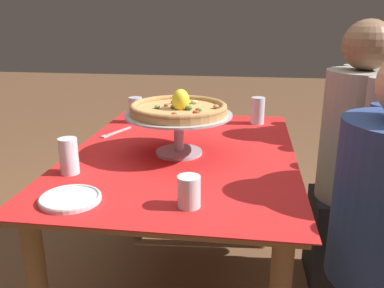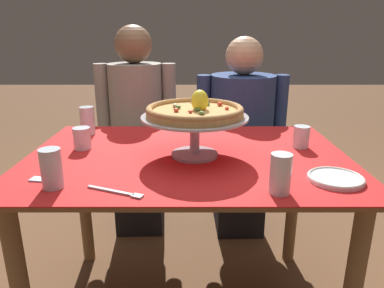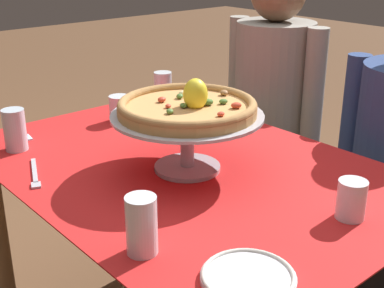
{
  "view_description": "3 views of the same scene",
  "coord_description": "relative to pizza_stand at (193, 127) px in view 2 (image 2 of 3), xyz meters",
  "views": [
    {
      "loc": [
        1.51,
        0.25,
        1.26
      ],
      "look_at": [
        0.03,
        0.04,
        0.78
      ],
      "focal_mm": 38.14,
      "sensor_mm": 36.0,
      "label": 1
    },
    {
      "loc": [
        0.02,
        -1.32,
        1.2
      ],
      "look_at": [
        0.02,
        -0.03,
        0.79
      ],
      "focal_mm": 33.12,
      "sensor_mm": 36.0,
      "label": 2
    },
    {
      "loc": [
        1.04,
        -0.87,
        1.33
      ],
      "look_at": [
        0.07,
        -0.03,
        0.83
      ],
      "focal_mm": 49.36,
      "sensor_mm": 36.0,
      "label": 3
    }
  ],
  "objects": [
    {
      "name": "dinner_fork",
      "position": [
        -0.23,
        -0.34,
        -0.11
      ],
      "size": [
        0.19,
        0.09,
        0.01
      ],
      "color": "#B7B7C1",
      "rests_on": "dining_table"
    },
    {
      "name": "side_plate",
      "position": [
        0.46,
        -0.24,
        -0.11
      ],
      "size": [
        0.18,
        0.18,
        0.02
      ],
      "color": "white",
      "rests_on": "dining_table"
    },
    {
      "name": "dining_table",
      "position": [
        -0.03,
        0.01,
        -0.23
      ],
      "size": [
        1.26,
        0.87,
        0.74
      ],
      "color": "olive",
      "rests_on": "ground"
    },
    {
      "name": "diner_right",
      "position": [
        0.28,
        0.72,
        -0.27
      ],
      "size": [
        0.53,
        0.38,
        1.18
      ],
      "color": "black",
      "rests_on": "ground"
    },
    {
      "name": "water_glass_side_left",
      "position": [
        -0.46,
        0.09,
        -0.08
      ],
      "size": [
        0.07,
        0.07,
        0.09
      ],
      "color": "white",
      "rests_on": "dining_table"
    },
    {
      "name": "water_glass_front_left",
      "position": [
        -0.44,
        -0.29,
        -0.06
      ],
      "size": [
        0.07,
        0.07,
        0.13
      ],
      "color": "silver",
      "rests_on": "dining_table"
    },
    {
      "name": "pizza_stand",
      "position": [
        0.0,
        0.0,
        0.0
      ],
      "size": [
        0.41,
        0.41,
        0.16
      ],
      "color": "#B7B7C1",
      "rests_on": "dining_table"
    },
    {
      "name": "water_glass_back_left",
      "position": [
        -0.5,
        0.31,
        -0.06
      ],
      "size": [
        0.07,
        0.07,
        0.13
      ],
      "color": "white",
      "rests_on": "dining_table"
    },
    {
      "name": "pizza",
      "position": [
        0.0,
        0.0,
        0.06
      ],
      "size": [
        0.37,
        0.37,
        0.1
      ],
      "color": "tan",
      "rests_on": "pizza_stand"
    },
    {
      "name": "sugar_packet",
      "position": [
        -0.52,
        -0.24,
        -0.12
      ],
      "size": [
        0.05,
        0.04,
        0.0
      ],
      "primitive_type": "cube",
      "rotation": [
        0.0,
        0.0,
        2.99
      ],
      "color": "silver",
      "rests_on": "dining_table"
    },
    {
      "name": "water_glass_front_right",
      "position": [
        0.25,
        -0.33,
        -0.06
      ],
      "size": [
        0.06,
        0.06,
        0.12
      ],
      "color": "white",
      "rests_on": "dining_table"
    },
    {
      "name": "diner_left",
      "position": [
        -0.34,
        0.74,
        -0.27
      ],
      "size": [
        0.47,
        0.33,
        1.24
      ],
      "color": "black",
      "rests_on": "ground"
    },
    {
      "name": "water_glass_side_right",
      "position": [
        0.45,
        0.11,
        -0.08
      ],
      "size": [
        0.07,
        0.07,
        0.09
      ],
      "color": "white",
      "rests_on": "dining_table"
    }
  ]
}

